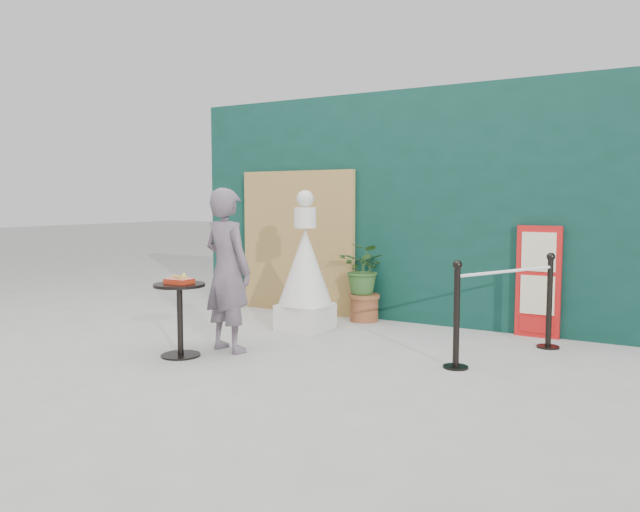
{
  "coord_description": "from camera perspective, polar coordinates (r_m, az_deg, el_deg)",
  "views": [
    {
      "loc": [
        3.36,
        -4.49,
        1.6
      ],
      "look_at": [
        0.0,
        1.2,
        1.0
      ],
      "focal_mm": 35.0,
      "sensor_mm": 36.0,
      "label": 1
    }
  ],
  "objects": [
    {
      "name": "statue",
      "position": [
        7.66,
        -1.35,
        -1.56
      ],
      "size": [
        0.67,
        0.67,
        1.71
      ],
      "color": "silver",
      "rests_on": "ground"
    },
    {
      "name": "food_basket",
      "position": [
        6.48,
        -12.72,
        -2.15
      ],
      "size": [
        0.26,
        0.19,
        0.11
      ],
      "color": "#AD2A12",
      "rests_on": "cafe_table"
    },
    {
      "name": "stanchion_barrier",
      "position": [
        6.59,
        16.64,
        -4.68
      ],
      "size": [
        0.84,
        1.54,
        1.03
      ],
      "color": "black",
      "rests_on": "ground"
    },
    {
      "name": "planter",
      "position": [
        8.2,
        4.08,
        -1.84
      ],
      "size": [
        0.61,
        0.53,
        1.03
      ],
      "color": "brown",
      "rests_on": "ground"
    },
    {
      "name": "cafe_table",
      "position": [
        6.52,
        -12.7,
        -4.67
      ],
      "size": [
        0.52,
        0.52,
        0.75
      ],
      "color": "black",
      "rests_on": "ground"
    },
    {
      "name": "woman",
      "position": [
        6.61,
        -8.47,
        -1.29
      ],
      "size": [
        0.69,
        0.52,
        1.72
      ],
      "primitive_type": "imported",
      "rotation": [
        0.0,
        0.0,
        2.95
      ],
      "color": "#675863",
      "rests_on": "ground"
    },
    {
      "name": "bamboo_fence",
      "position": [
        8.84,
        -2.09,
        1.3
      ],
      "size": [
        1.8,
        0.08,
        2.0
      ],
      "primitive_type": "cube",
      "color": "tan",
      "rests_on": "ground"
    },
    {
      "name": "back_wall",
      "position": [
        8.34,
        6.84,
        4.47
      ],
      "size": [
        6.0,
        0.3,
        3.0
      ],
      "primitive_type": "cube",
      "color": "#0A2F25",
      "rests_on": "ground"
    },
    {
      "name": "ground",
      "position": [
        5.83,
        -6.11,
        -10.78
      ],
      "size": [
        60.0,
        60.0,
        0.0
      ],
      "primitive_type": "plane",
      "color": "#ADAAA5",
      "rests_on": "ground"
    },
    {
      "name": "menu_board",
      "position": [
        7.64,
        19.33,
        -2.24
      ],
      "size": [
        0.5,
        0.07,
        1.3
      ],
      "color": "red",
      "rests_on": "ground"
    }
  ]
}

